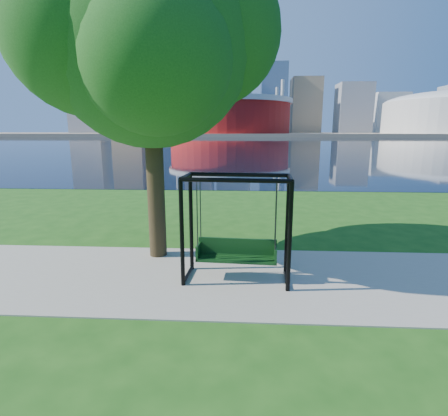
{
  "coord_description": "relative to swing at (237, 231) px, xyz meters",
  "views": [
    {
      "loc": [
        0.18,
        -8.28,
        3.44
      ],
      "look_at": [
        -0.29,
        0.0,
        1.61
      ],
      "focal_mm": 28.0,
      "sensor_mm": 36.0,
      "label": 1
    }
  ],
  "objects": [
    {
      "name": "stadium",
      "position": [
        -10.03,
        235.57,
        13.03
      ],
      "size": [
        83.0,
        83.0,
        32.0
      ],
      "color": "maroon",
      "rests_on": "far_bank"
    },
    {
      "name": "ground",
      "position": [
        -0.03,
        0.57,
        -1.2
      ],
      "size": [
        900.0,
        900.0,
        0.0
      ],
      "primitive_type": "plane",
      "color": "#1E5114",
      "rests_on": "ground"
    },
    {
      "name": "park_tree",
      "position": [
        -2.29,
        1.57,
        4.5
      ],
      "size": [
        6.61,
        5.97,
        8.21
      ],
      "color": "black",
      "rests_on": "ground"
    },
    {
      "name": "path",
      "position": [
        -0.03,
        0.07,
        -1.19
      ],
      "size": [
        120.0,
        4.0,
        0.03
      ],
      "primitive_type": "cube",
      "color": "#9E937F",
      "rests_on": "ground"
    },
    {
      "name": "river",
      "position": [
        -0.03,
        102.57,
        -1.19
      ],
      "size": [
        900.0,
        180.0,
        0.02
      ],
      "primitive_type": "cube",
      "color": "black",
      "rests_on": "ground"
    },
    {
      "name": "skyline",
      "position": [
        -4.3,
        319.96,
        34.69
      ],
      "size": [
        392.0,
        66.0,
        96.5
      ],
      "color": "gray",
      "rests_on": "far_bank"
    },
    {
      "name": "swing",
      "position": [
        0.0,
        0.0,
        0.0
      ],
      "size": [
        2.49,
        1.2,
        2.48
      ],
      "rotation": [
        0.0,
        0.0,
        -0.06
      ],
      "color": "black",
      "rests_on": "ground"
    },
    {
      "name": "far_bank",
      "position": [
        -0.03,
        306.57,
        -0.2
      ],
      "size": [
        900.0,
        228.0,
        2.0
      ],
      "primitive_type": "cube",
      "color": "#937F60",
      "rests_on": "ground"
    }
  ]
}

